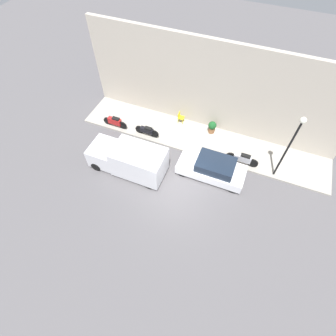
# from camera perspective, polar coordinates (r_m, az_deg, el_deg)

# --- Properties ---
(ground_plane) EXTENTS (60.00, 60.00, 0.00)m
(ground_plane) POSITION_cam_1_polar(r_m,az_deg,el_deg) (16.33, 2.01, -5.40)
(ground_plane) COLOR #514F51
(sidewalk) EXTENTS (3.02, 17.66, 0.13)m
(sidewalk) POSITION_cam_1_polar(r_m,az_deg,el_deg) (19.11, 7.16, 6.19)
(sidewalk) COLOR gray
(sidewalk) RESTS_ON ground_plane
(building_facade) EXTENTS (0.30, 17.66, 6.54)m
(building_facade) POSITION_cam_1_polar(r_m,az_deg,el_deg) (18.22, 9.87, 16.62)
(building_facade) COLOR #B2A899
(building_facade) RESTS_ON ground_plane
(parked_car) EXTENTS (1.84, 4.26, 1.40)m
(parked_car) POSITION_cam_1_polar(r_m,az_deg,el_deg) (16.80, 9.65, 0.00)
(parked_car) COLOR silver
(parked_car) RESTS_ON ground_plane
(delivery_van) EXTENTS (1.99, 4.95, 2.05)m
(delivery_van) POSITION_cam_1_polar(r_m,az_deg,el_deg) (16.72, -8.59, 1.94)
(delivery_van) COLOR silver
(delivery_van) RESTS_ON ground_plane
(motorcycle_red) EXTENTS (0.30, 1.89, 0.86)m
(motorcycle_red) POSITION_cam_1_polar(r_m,az_deg,el_deg) (19.88, -11.47, 9.87)
(motorcycle_red) COLOR #B21E1E
(motorcycle_red) RESTS_ON sidewalk
(motorcycle_black) EXTENTS (0.30, 1.80, 0.75)m
(motorcycle_black) POSITION_cam_1_polar(r_m,az_deg,el_deg) (18.95, -4.59, 8.09)
(motorcycle_black) COLOR black
(motorcycle_black) RESTS_ON sidewalk
(scooter_silver) EXTENTS (0.30, 2.13, 0.88)m
(scooter_silver) POSITION_cam_1_polar(r_m,az_deg,el_deg) (17.78, 15.89, 2.00)
(scooter_silver) COLOR #B7B7BF
(scooter_silver) RESTS_ON sidewalk
(streetlamp) EXTENTS (0.35, 0.35, 4.83)m
(streetlamp) POSITION_cam_1_polar(r_m,az_deg,el_deg) (15.99, 25.45, 5.55)
(streetlamp) COLOR black
(streetlamp) RESTS_ON sidewalk
(potted_plant) EXTENTS (0.58, 0.58, 0.95)m
(potted_plant) POSITION_cam_1_polar(r_m,az_deg,el_deg) (19.29, 9.57, 8.85)
(potted_plant) COLOR brown
(potted_plant) RESTS_ON sidewalk
(cafe_chair) EXTENTS (0.40, 0.40, 0.85)m
(cafe_chair) POSITION_cam_1_polar(r_m,az_deg,el_deg) (19.87, 2.69, 11.08)
(cafe_chair) COLOR yellow
(cafe_chair) RESTS_ON sidewalk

